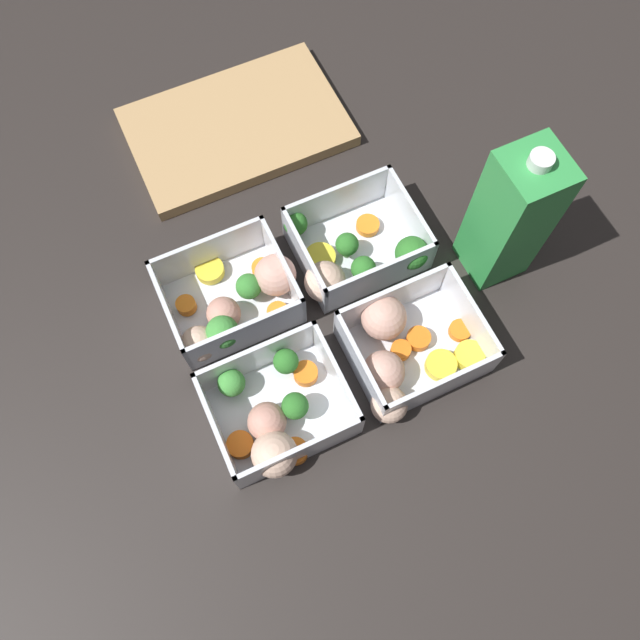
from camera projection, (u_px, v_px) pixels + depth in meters
name	position (u px, v px, depth m)	size (l,w,h in m)	color
ground_plane	(320.00, 327.00, 0.73)	(4.00, 4.00, 0.00)	#282321
container_near_left	(275.00, 416.00, 0.67)	(0.14, 0.14, 0.06)	silver
container_near_right	(402.00, 350.00, 0.69)	(0.16, 0.15, 0.06)	silver
container_far_left	(235.00, 301.00, 0.72)	(0.17, 0.14, 0.06)	silver
container_far_right	(352.00, 253.00, 0.74)	(0.16, 0.13, 0.06)	silver
juice_carton	(511.00, 218.00, 0.68)	(0.07, 0.07, 0.20)	green
cutting_board	(237.00, 127.00, 0.83)	(0.28, 0.18, 0.02)	tan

